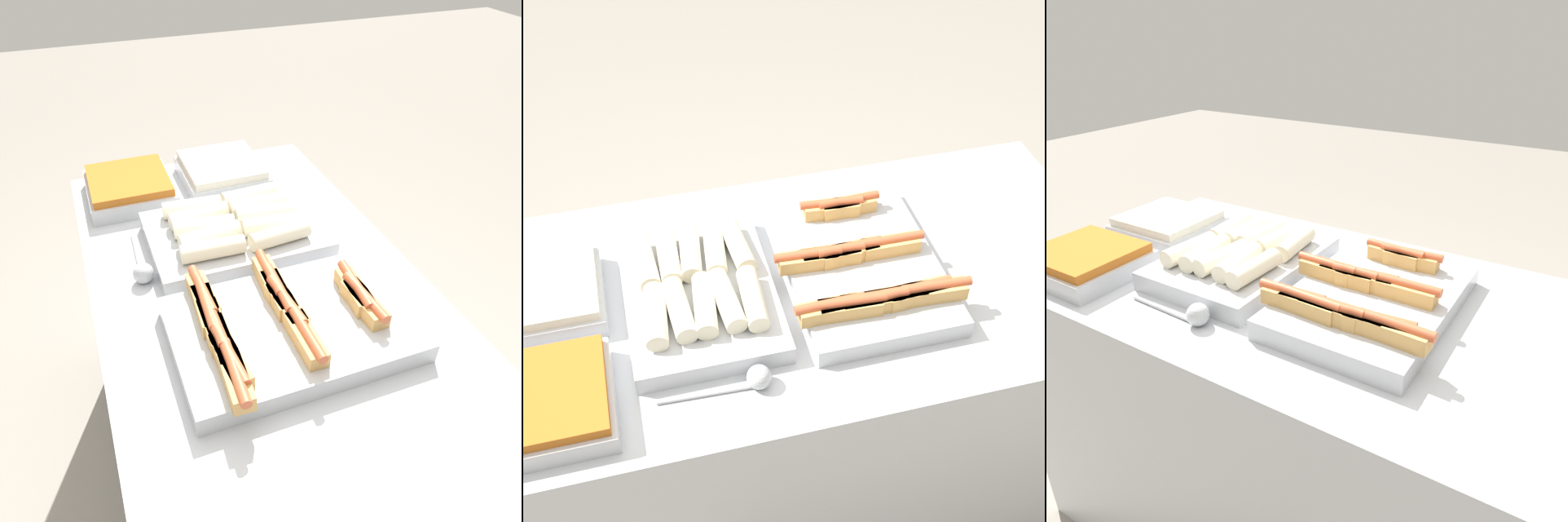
% 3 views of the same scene
% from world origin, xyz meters
% --- Properties ---
extents(ground_plane, '(12.00, 12.00, 0.00)m').
position_xyz_m(ground_plane, '(0.00, 0.00, 0.00)').
color(ground_plane, gray).
extents(counter, '(1.56, 0.81, 0.87)m').
position_xyz_m(counter, '(0.00, 0.00, 0.43)').
color(counter, '#B7BABF').
rests_on(counter, ground_plane).
extents(tray_hotdogs, '(0.41, 0.52, 0.10)m').
position_xyz_m(tray_hotdogs, '(0.13, -0.02, 0.91)').
color(tray_hotdogs, '#B7BABF').
rests_on(tray_hotdogs, counter).
extents(tray_wraps, '(0.34, 0.47, 0.10)m').
position_xyz_m(tray_wraps, '(-0.25, -0.00, 0.91)').
color(tray_wraps, '#B7BABF').
rests_on(tray_wraps, counter).
extents(tray_side_front, '(0.28, 0.26, 0.07)m').
position_xyz_m(tray_side_front, '(-0.60, -0.23, 0.90)').
color(tray_side_front, '#B7BABF').
rests_on(tray_side_front, counter).
extents(tray_side_back, '(0.28, 0.26, 0.07)m').
position_xyz_m(tray_side_back, '(-0.60, 0.07, 0.90)').
color(tray_side_back, '#B7BABF').
rests_on(tray_side_back, counter).
extents(serving_spoon_near, '(0.24, 0.05, 0.05)m').
position_xyz_m(serving_spoon_near, '(-0.18, -0.27, 0.89)').
color(serving_spoon_near, '#B2B5BA').
rests_on(serving_spoon_near, counter).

